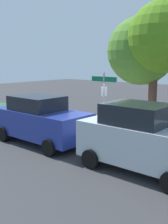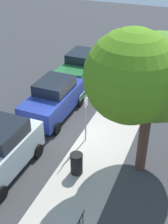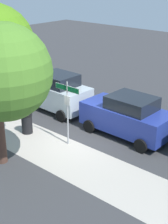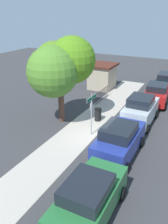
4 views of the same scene
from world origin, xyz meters
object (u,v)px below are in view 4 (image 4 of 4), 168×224
object	(u,v)px
car_black	(166,81)
trash_bin	(98,114)
street_sign	(91,107)
car_red	(157,93)
shade_tree	(60,66)
car_blue	(119,140)
car_green	(89,198)
utility_shed	(102,76)
car_silver	(141,110)

from	to	relation	value
car_black	trash_bin	xyz separation A→B (m)	(-10.62, 3.34, -0.39)
street_sign	trash_bin	distance (m)	2.82
street_sign	car_red	bearing A→B (deg)	-18.76
shade_tree	car_blue	distance (m)	6.77
shade_tree	car_blue	xyz separation A→B (m)	(-2.44, -5.39, -3.29)
car_black	car_green	bearing A→B (deg)	177.59
shade_tree	utility_shed	world-z (taller)	shade_tree
car_blue	car_red	bearing A→B (deg)	-0.91
car_blue	car_black	distance (m)	14.40
car_black	shade_tree	bearing A→B (deg)	151.85
street_sign	utility_shed	distance (m)	10.54
car_blue	car_black	size ratio (longest dim) A/B	0.96
street_sign	shade_tree	size ratio (longest dim) A/B	0.47
car_blue	car_red	world-z (taller)	car_blue
street_sign	car_silver	world-z (taller)	street_sign
utility_shed	trash_bin	world-z (taller)	utility_shed
street_sign	utility_shed	world-z (taller)	street_sign
trash_bin	shade_tree	bearing A→B (deg)	119.03
trash_bin	car_black	bearing A→B (deg)	-17.47
car_blue	utility_shed	distance (m)	12.87
utility_shed	car_red	bearing A→B (deg)	-106.63
car_red	street_sign	bearing A→B (deg)	157.72
car_green	utility_shed	world-z (taller)	utility_shed
shade_tree	car_silver	distance (m)	6.71
car_blue	trash_bin	distance (m)	4.84
shade_tree	trash_bin	world-z (taller)	shade_tree
car_blue	trash_bin	world-z (taller)	car_blue
car_blue	car_black	xyz separation A→B (m)	(14.40, -0.35, -0.13)
car_silver	car_black	world-z (taller)	car_silver
shade_tree	car_blue	world-z (taller)	shade_tree
car_silver	car_red	xyz separation A→B (m)	(4.80, -0.27, -0.13)
car_silver	car_black	size ratio (longest dim) A/B	0.90
car_green	car_blue	world-z (taller)	car_blue
street_sign	shade_tree	xyz separation A→B (m)	(0.95, 2.90, 2.22)
car_black	utility_shed	world-z (taller)	utility_shed
utility_shed	car_blue	bearing A→B (deg)	-152.76
shade_tree	car_black	xyz separation A→B (m)	(11.95, -5.74, -3.42)
shade_tree	car_red	distance (m)	9.72
car_black	trash_bin	world-z (taller)	car_black
street_sign	car_green	bearing A→B (deg)	-155.46
utility_shed	trash_bin	xyz separation A→B (m)	(-7.66, -2.90, -0.85)
car_blue	utility_shed	bearing A→B (deg)	27.92
car_black	utility_shed	bearing A→B (deg)	112.87
car_silver	utility_shed	bearing A→B (deg)	42.30
car_red	car_black	world-z (taller)	car_red
car_silver	shade_tree	bearing A→B (deg)	114.40
street_sign	car_red	xyz separation A→B (m)	(8.11, -2.75, -1.14)
trash_bin	car_green	bearing A→B (deg)	-158.54
utility_shed	car_green	bearing A→B (deg)	-158.88
trash_bin	car_red	bearing A→B (deg)	-29.19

